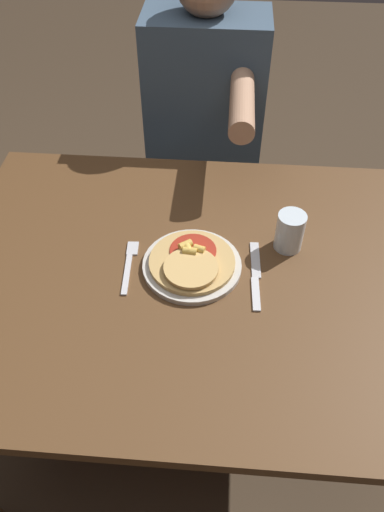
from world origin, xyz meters
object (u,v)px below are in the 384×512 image
Objects in this scene: fork at (129,263)px; person_diner at (205,118)px; plate at (192,265)px; dining_table at (198,298)px; drinking_glass at (290,231)px; pizza at (192,262)px; knife at (256,276)px.

person_diner reaches higher than fork.
dining_table is at bearing -45.87° from plate.
plate is 0.70m from person_diner.
person_diner reaches higher than dining_table.
plate is 1.38× the size of fork.
drinking_glass is (0.24, 0.09, 0.04)m from plate.
plate is at bearing 85.20° from pizza.
drinking_glass reaches higher than knife.
plate is 0.16m from fork.
fork reaches higher than dining_table.
fork is 0.14× the size of person_diner.
plate reaches higher than dining_table.
person_diner is (-0.25, 0.61, -0.06)m from drinking_glass.
drinking_glass is at bearing 53.90° from knife.
knife is (0.16, -0.01, -0.02)m from pizza.
person_diner is at bearing 102.92° from knife.
plate is 0.02m from pizza.
person_diner is at bearing 78.36° from fork.
fork is 0.80× the size of knife.
knife reaches higher than dining_table.
plate is 2.35× the size of drinking_glass.
knife is (0.16, -0.02, -0.00)m from plate.
plate is at bearing 0.56° from fork.
pizza is at bearing 143.01° from dining_table.
pizza is 2.04× the size of drinking_glass.
dining_table is 1.00× the size of person_diner.
knife is at bearing -5.49° from pizza.
knife is (0.31, -0.02, 0.00)m from fork.
fork is at bearing -101.64° from person_diner.
pizza is 0.71m from person_diner.
person_diner reaches higher than plate.
fork is 1.71× the size of drinking_glass.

